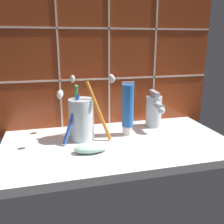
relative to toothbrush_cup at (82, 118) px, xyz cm
name	(u,v)px	position (x,y,z in cm)	size (l,w,h in cm)	color
sink_counter	(118,145)	(8.90, -4.50, -6.98)	(60.44, 32.61, 2.00)	white
tile_wall_backsplash	(104,61)	(8.91, 12.05, 13.91)	(70.44, 1.72, 43.77)	#933819
toothbrush_cup	(82,118)	(0.00, 0.00, 0.00)	(15.75, 12.59, 18.21)	silver
toothpaste_tube	(128,109)	(13.02, 0.02, 1.65)	(3.44, 3.27, 15.35)	white
sink_faucet	(154,110)	(23.12, 4.54, -0.61)	(4.88, 10.38, 11.22)	silver
soap_bar	(91,148)	(0.93, -9.08, -4.95)	(8.32, 4.16, 2.07)	silver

